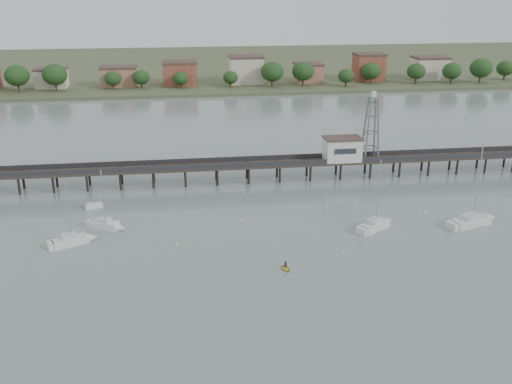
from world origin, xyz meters
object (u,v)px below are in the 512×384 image
Objects in this scene: lattice_tower at (371,129)px; sailboat_d at (478,220)px; sailboat_a at (77,240)px; yellow_dinghy at (285,269)px; pier at (232,166)px; sailboat_b at (109,226)px; white_tender at (93,206)px; sailboat_c at (379,224)px.

sailboat_d is (11.28, -29.52, -10.47)m from lattice_tower.
sailboat_a is 5.60× the size of yellow_dinghy.
sailboat_b reaches higher than pier.
pier is 41.13× the size of white_tender.
sailboat_d is at bearing -35.49° from sailboat_c.
pier is 9.68× the size of lattice_tower.
white_tender is (0.67, 16.35, -0.24)m from sailboat_a.
sailboat_d is (67.43, -6.68, -0.02)m from sailboat_b.
sailboat_c is 6.06× the size of yellow_dinghy.
white_tender is at bearing 148.89° from sailboat_d.
sailboat_b is 67.76m from sailboat_d.
sailboat_a is (-29.54, -28.27, -3.15)m from pier.
sailboat_a is at bearing -107.71° from sailboat_b.
sailboat_a is at bearing -155.15° from lattice_tower.
sailboat_b is 11.72m from white_tender.
lattice_tower is at bearing 0.70° from sailboat_a.
sailboat_a reaches higher than white_tender.
lattice_tower is 68.08m from sailboat_a.
lattice_tower reaches higher than sailboat_a.
pier is at bearing 79.23° from yellow_dinghy.
lattice_tower is at bearing 93.61° from sailboat_d.
yellow_dinghy is (33.69, -14.11, -0.64)m from sailboat_a.
pier is 33.75m from sailboat_b.
lattice_tower is 1.12× the size of sailboat_c.
sailboat_c is 55.51m from white_tender.
yellow_dinghy is at bearing -84.41° from pier.
sailboat_b is 5.17× the size of yellow_dinghy.
lattice_tower is at bearing 0.00° from pier.
sailboat_c is at bearing -104.57° from lattice_tower.
sailboat_b is at bearing 157.04° from sailboat_d.
pier is at bearing -180.00° from lattice_tower.
sailboat_a is at bearing 146.35° from sailboat_c.
sailboat_d is 40.72m from yellow_dinghy.
sailboat_c is at bearing 17.42° from sailboat_b.
lattice_tower reaches higher than sailboat_c.
sailboat_d is at bearing -34.61° from pier.
white_tender is at bearing 129.21° from sailboat_c.
lattice_tower is at bearing 42.29° from sailboat_c.
lattice_tower is at bearing 46.48° from sailboat_b.
yellow_dinghy is at bearing -178.71° from sailboat_c.
sailboat_a is at bearing 140.92° from yellow_dinghy.
sailboat_d reaches higher than sailboat_a.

